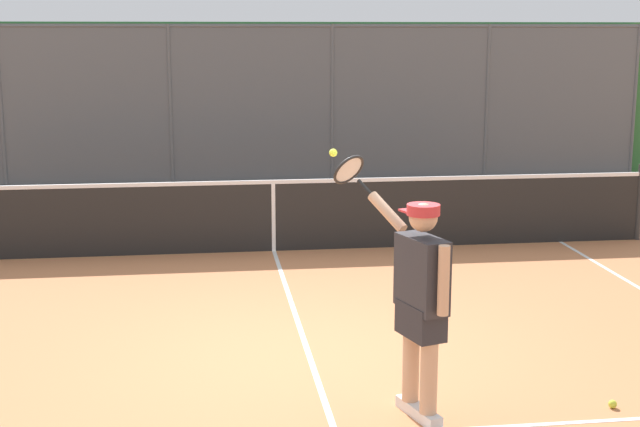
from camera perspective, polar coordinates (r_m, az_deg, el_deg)
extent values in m
plane|color=#C67A4C|center=(8.15, -0.61, -9.26)|extent=(60.00, 60.00, 0.00)
cube|color=white|center=(9.33, -1.55, -6.51)|extent=(0.05, 5.66, 0.01)
cylinder|color=#565B60|center=(18.28, 19.32, 6.55)|extent=(0.07, 0.07, 3.01)
cylinder|color=#565B60|center=(17.17, 10.53, 6.72)|extent=(0.07, 0.07, 3.01)
cylinder|color=#565B60|center=(16.50, 0.78, 6.72)|extent=(0.07, 0.07, 3.01)
cylinder|color=#565B60|center=(16.34, -9.46, 6.52)|extent=(0.07, 0.07, 3.01)
cylinder|color=#565B60|center=(16.70, -19.58, 6.12)|extent=(0.07, 0.07, 3.01)
cylinder|color=#565B60|center=(16.30, -4.40, 11.78)|extent=(14.59, 0.05, 0.05)
cube|color=#565B60|center=(16.36, -4.32, 6.65)|extent=(14.59, 0.02, 3.01)
cube|color=#387A3D|center=(17.00, -4.44, 6.89)|extent=(17.59, 0.90, 3.05)
cube|color=#ADADA8|center=(16.36, -4.21, 1.60)|extent=(15.59, 0.18, 0.15)
cylinder|color=#2D2D2D|center=(13.34, 19.62, 0.69)|extent=(0.09, 0.09, 1.07)
cube|color=black|center=(11.94, -2.97, -0.25)|extent=(10.20, 0.02, 0.91)
cube|color=white|center=(11.85, -3.00, 2.02)|extent=(10.20, 0.04, 0.05)
cube|color=white|center=(11.94, -2.97, -0.25)|extent=(0.05, 0.04, 0.91)
cube|color=silver|center=(6.94, 6.85, -12.78)|extent=(0.18, 0.28, 0.09)
cylinder|color=tan|center=(6.77, 6.94, -9.47)|extent=(0.13, 0.13, 0.77)
cube|color=silver|center=(7.14, 5.73, -12.02)|extent=(0.18, 0.28, 0.09)
cylinder|color=tan|center=(6.98, 5.80, -8.80)|extent=(0.13, 0.13, 0.77)
cube|color=#28282D|center=(6.78, 6.42, -6.73)|extent=(0.33, 0.45, 0.26)
cube|color=#2D2D33|center=(6.67, 6.49, -3.82)|extent=(0.34, 0.51, 0.55)
cylinder|color=tan|center=(6.43, 7.85, -4.24)|extent=(0.08, 0.08, 0.51)
cylinder|color=tan|center=(6.93, 4.30, 0.09)|extent=(0.29, 0.36, 0.29)
sphere|color=tan|center=(6.57, 6.57, -0.26)|extent=(0.21, 0.21, 0.21)
cylinder|color=red|center=(6.56, 6.58, 0.24)|extent=(0.31, 0.31, 0.08)
cube|color=red|center=(6.67, 6.05, 0.15)|extent=(0.23, 0.24, 0.02)
cylinder|color=black|center=(7.07, 2.89, 1.63)|extent=(0.12, 0.16, 0.13)
torus|color=black|center=(7.18, 1.83, 2.80)|extent=(0.35, 0.32, 0.26)
cylinder|color=silver|center=(7.18, 1.83, 2.80)|extent=(0.28, 0.26, 0.21)
sphere|color=#CCDB33|center=(7.29, 0.85, 3.88)|extent=(0.07, 0.07, 0.07)
sphere|color=#C1D138|center=(7.51, 18.09, -11.43)|extent=(0.07, 0.07, 0.07)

